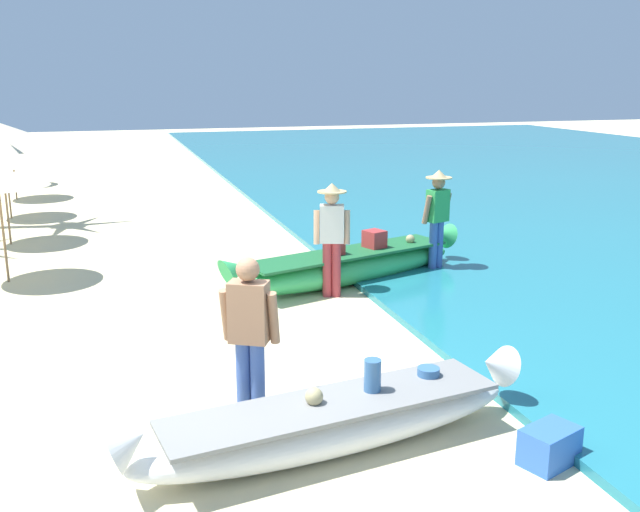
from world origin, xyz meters
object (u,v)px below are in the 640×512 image
person_vendor_assistant (437,214)px  person_vendor_hatted (332,232)px  boat_white_foreground (334,423)px  person_tourist_customer (249,334)px  boat_green_midground (349,266)px  cooler_box (549,446)px

person_vendor_assistant → person_vendor_hatted: bearing=-160.7°
boat_white_foreground → person_vendor_hatted: person_vendor_hatted is taller
person_tourist_customer → person_vendor_assistant: size_ratio=0.95×
person_vendor_hatted → person_tourist_customer: 4.29m
boat_white_foreground → boat_green_midground: bearing=69.2°
boat_green_midground → person_vendor_hatted: 1.04m
boat_green_midground → person_vendor_assistant: bearing=5.8°
person_vendor_hatted → cooler_box: (0.32, -5.18, -0.85)m
boat_white_foreground → boat_green_midground: size_ratio=0.90×
person_vendor_assistant → cooler_box: person_vendor_assistant is taller
person_tourist_customer → person_vendor_assistant: person_vendor_assistant is taller
person_tourist_customer → person_vendor_assistant: (4.15, 4.52, 0.07)m
person_tourist_customer → person_vendor_assistant: 6.14m
cooler_box → boat_green_midground: bearing=67.7°
boat_white_foreground → person_tourist_customer: person_tourist_customer is taller
boat_white_foreground → person_vendor_assistant: bearing=55.6°
boat_green_midground → person_vendor_hatted: (-0.48, -0.57, 0.72)m
boat_white_foreground → person_tourist_customer: 1.13m
person_vendor_hatted → cooler_box: bearing=-86.4°
boat_green_midground → person_tourist_customer: bearing=-120.0°
person_vendor_assistant → boat_green_midground: bearing=-174.2°
boat_green_midground → person_tourist_customer: 5.07m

